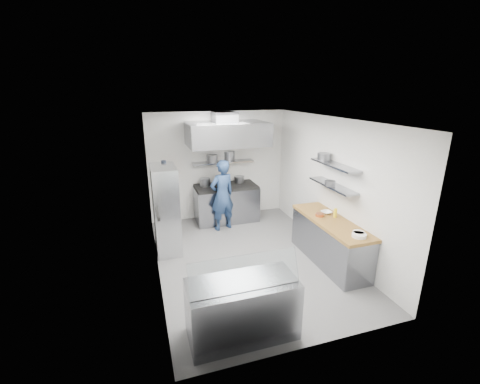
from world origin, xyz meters
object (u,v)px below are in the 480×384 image
object	(u,v)px
gas_range	(226,204)
wire_rack	(166,210)
display_case	(242,309)
chef	(222,195)

from	to	relation	value
gas_range	wire_rack	world-z (taller)	wire_rack
wire_rack	gas_range	bearing A→B (deg)	36.54
gas_range	display_case	xyz separation A→B (m)	(-0.90, -4.10, -0.03)
gas_range	chef	size ratio (longest dim) A/B	0.92
chef	display_case	bearing A→B (deg)	62.85
wire_rack	display_case	xyz separation A→B (m)	(0.73, -2.89, -0.50)
chef	wire_rack	size ratio (longest dim) A/B	0.94
gas_range	wire_rack	xyz separation A→B (m)	(-1.63, -1.21, 0.48)
chef	display_case	world-z (taller)	chef
gas_range	wire_rack	distance (m)	2.08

